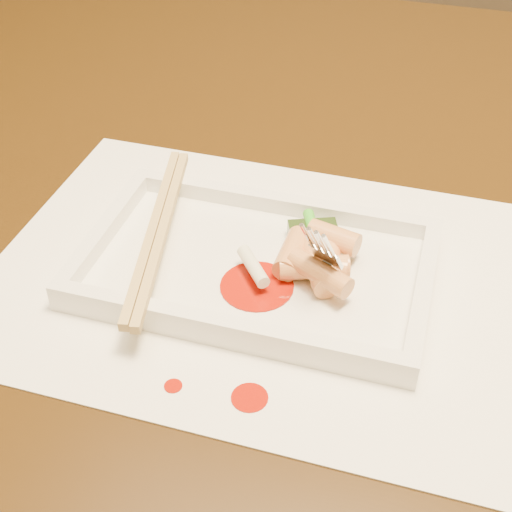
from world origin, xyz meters
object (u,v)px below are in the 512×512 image
(placemat, at_px, (256,275))
(chopstick_a, at_px, (153,229))
(fork, at_px, (361,187))
(table, at_px, (304,253))
(plate_base, at_px, (256,270))

(placemat, xyz_separation_m, chopstick_a, (-0.08, 0.00, 0.03))
(chopstick_a, distance_m, fork, 0.16)
(table, height_order, plate_base, plate_base)
(chopstick_a, bearing_deg, plate_base, 0.00)
(table, xyz_separation_m, placemat, (-0.00, -0.16, 0.10))
(placemat, bearing_deg, fork, 14.42)
(plate_base, xyz_separation_m, chopstick_a, (-0.08, 0.00, 0.02))
(placemat, relative_size, fork, 2.86)
(placemat, xyz_separation_m, fork, (0.07, 0.02, 0.08))
(fork, bearing_deg, plate_base, -165.58)
(placemat, height_order, fork, fork)
(fork, bearing_deg, placemat, -165.58)
(table, bearing_deg, chopstick_a, -119.05)
(chopstick_a, bearing_deg, fork, 6.75)
(plate_base, xyz_separation_m, fork, (0.07, 0.02, 0.08))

